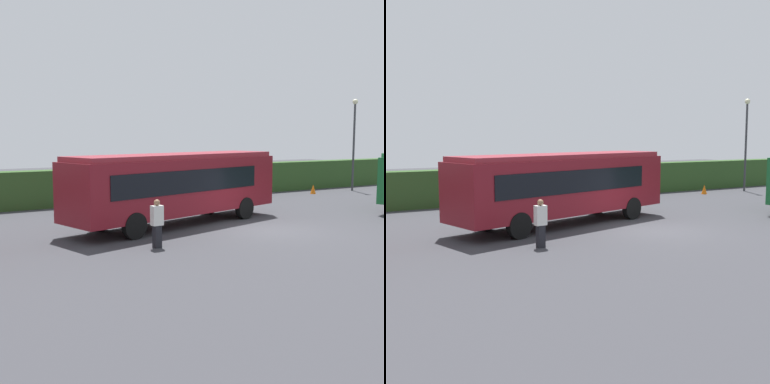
# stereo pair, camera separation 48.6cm
# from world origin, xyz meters

# --- Properties ---
(ground_plane) EXTENTS (86.73, 86.73, 0.00)m
(ground_plane) POSITION_xyz_m (0.00, 0.00, 0.00)
(ground_plane) COLOR #38383D
(bus_maroon) EXTENTS (10.54, 4.91, 3.03)m
(bus_maroon) POSITION_xyz_m (-2.54, 2.87, 1.76)
(bus_maroon) COLOR maroon
(bus_maroon) RESTS_ON ground_plane
(person_left) EXTENTS (0.44, 0.51, 1.66)m
(person_left) POSITION_xyz_m (-5.32, 4.29, 0.87)
(person_left) COLOR black
(person_left) RESTS_ON ground_plane
(person_center) EXTENTS (0.41, 0.29, 1.66)m
(person_center) POSITION_xyz_m (-5.24, -0.66, 0.87)
(person_center) COLOR black
(person_center) RESTS_ON ground_plane
(person_right) EXTENTS (0.44, 0.49, 1.92)m
(person_right) POSITION_xyz_m (-2.51, 5.58, 1.02)
(person_right) COLOR olive
(person_right) RESTS_ON ground_plane
(hedge_row) EXTENTS (55.37, 1.16, 1.96)m
(hedge_row) POSITION_xyz_m (0.00, 10.88, 0.98)
(hedge_row) COLOR #2D4D21
(hedge_row) RESTS_ON ground_plane
(traffic_cone) EXTENTS (0.36, 0.36, 0.60)m
(traffic_cone) POSITION_xyz_m (10.52, 8.30, 0.30)
(traffic_cone) COLOR orange
(traffic_cone) RESTS_ON ground_plane
(lamppost) EXTENTS (0.36, 0.36, 6.22)m
(lamppost) POSITION_xyz_m (14.15, 8.31, 3.83)
(lamppost) COLOR #38383D
(lamppost) RESTS_ON ground_plane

